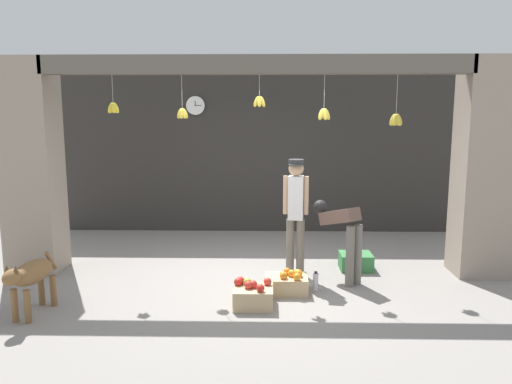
% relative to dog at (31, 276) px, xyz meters
% --- Properties ---
extents(ground_plane, '(60.00, 60.00, 0.00)m').
position_rel_dog_xyz_m(ground_plane, '(2.43, 1.28, -0.45)').
color(ground_plane, gray).
extents(shop_back_wall, '(7.48, 0.12, 2.95)m').
position_rel_dog_xyz_m(shop_back_wall, '(2.43, 4.04, 1.02)').
color(shop_back_wall, '#2D2B28').
rests_on(shop_back_wall, ground_plane).
extents(shop_pillar_left, '(0.70, 0.60, 2.95)m').
position_rel_dog_xyz_m(shop_pillar_left, '(-0.66, 1.58, 1.02)').
color(shop_pillar_left, gray).
rests_on(shop_pillar_left, ground_plane).
extents(shop_pillar_right, '(0.70, 0.60, 2.95)m').
position_rel_dog_xyz_m(shop_pillar_right, '(5.52, 1.58, 1.02)').
color(shop_pillar_right, gray).
rests_on(shop_pillar_right, ground_plane).
extents(storefront_awning, '(5.58, 0.26, 0.91)m').
position_rel_dog_xyz_m(storefront_awning, '(2.44, 1.40, 2.35)').
color(storefront_awning, '#5B564C').
extents(dog, '(0.35, 0.92, 0.67)m').
position_rel_dog_xyz_m(dog, '(0.00, 0.00, 0.00)').
color(dog, brown).
rests_on(dog, ground_plane).
extents(shopkeeper, '(0.34, 0.27, 1.60)m').
position_rel_dog_xyz_m(shopkeeper, '(2.97, 1.43, 0.49)').
color(shopkeeper, '#6B665B').
rests_on(shopkeeper, ground_plane).
extents(worker_stooping, '(0.59, 0.70, 1.03)m').
position_rel_dog_xyz_m(worker_stooping, '(3.58, 1.22, 0.23)').
color(worker_stooping, '#6B665B').
rests_on(worker_stooping, ground_plane).
extents(fruit_crate_oranges, '(0.52, 0.39, 0.30)m').
position_rel_dog_xyz_m(fruit_crate_oranges, '(2.84, 0.76, -0.33)').
color(fruit_crate_oranges, tan).
rests_on(fruit_crate_oranges, ground_plane).
extents(fruit_crate_apples, '(0.45, 0.43, 0.31)m').
position_rel_dog_xyz_m(fruit_crate_apples, '(2.43, 0.31, -0.32)').
color(fruit_crate_apples, tan).
rests_on(fruit_crate_apples, ground_plane).
extents(produce_box_green, '(0.45, 0.39, 0.23)m').
position_rel_dog_xyz_m(produce_box_green, '(3.86, 1.71, -0.34)').
color(produce_box_green, '#387A42').
rests_on(produce_box_green, ground_plane).
extents(water_bottle, '(0.07, 0.07, 0.25)m').
position_rel_dog_xyz_m(water_bottle, '(3.20, 0.84, -0.34)').
color(water_bottle, silver).
rests_on(water_bottle, ground_plane).
extents(wall_clock, '(0.36, 0.03, 0.36)m').
position_rel_dog_xyz_m(wall_clock, '(1.28, 3.97, 1.88)').
color(wall_clock, black).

